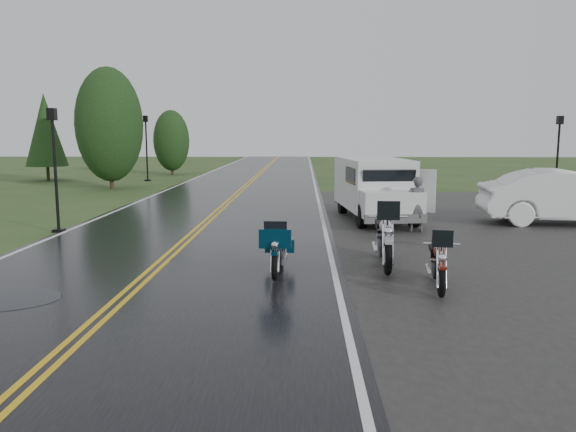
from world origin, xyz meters
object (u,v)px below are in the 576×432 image
at_px(person_at_van, 416,205).
at_px(lamp_post_far_left, 147,148).
at_px(motorcycle_red, 442,268).
at_px(motorcycle_teal, 275,254).
at_px(van_white, 362,195).
at_px(lamp_post_near_left, 55,170).
at_px(motorcycle_silver, 388,242).
at_px(lamp_post_far_right, 557,159).
at_px(sedan_white, 566,198).

xyz_separation_m(person_at_van, lamp_post_far_left, (-12.87, 17.75, 1.19)).
distance_m(motorcycle_red, motorcycle_teal, 3.12).
xyz_separation_m(motorcycle_red, van_white, (-0.61, 7.43, 0.47)).
xyz_separation_m(van_white, person_at_van, (1.52, -0.57, -0.24)).
xyz_separation_m(motorcycle_red, lamp_post_near_left, (-9.63, 6.65, 1.25)).
bearing_deg(motorcycle_teal, van_white, 71.75).
bearing_deg(person_at_van, lamp_post_far_left, -50.75).
relative_size(motorcycle_red, motorcycle_silver, 0.79).
height_order(van_white, person_at_van, van_white).
relative_size(person_at_van, lamp_post_far_left, 0.40).
height_order(lamp_post_near_left, lamp_post_far_right, lamp_post_far_right).
distance_m(person_at_van, lamp_post_far_right, 10.43).
relative_size(motorcycle_red, lamp_post_near_left, 0.54).
bearing_deg(sedan_white, lamp_post_far_left, 53.08).
height_order(motorcycle_silver, van_white, van_white).
bearing_deg(sedan_white, motorcycle_teal, 134.82).
relative_size(van_white, lamp_post_near_left, 1.46).
height_order(lamp_post_far_left, lamp_post_far_right, lamp_post_far_left).
relative_size(motorcycle_teal, lamp_post_near_left, 0.54).
height_order(motorcycle_teal, lamp_post_far_right, lamp_post_far_right).
xyz_separation_m(person_at_van, lamp_post_far_right, (7.28, 7.40, 1.02)).
relative_size(motorcycle_teal, sedan_white, 0.37).
height_order(motorcycle_silver, lamp_post_near_left, lamp_post_near_left).
relative_size(motorcycle_silver, sedan_white, 0.47).
relative_size(motorcycle_teal, lamp_post_far_right, 0.54).
bearing_deg(person_at_van, motorcycle_silver, 76.52).
height_order(motorcycle_red, lamp_post_near_left, lamp_post_near_left).
xyz_separation_m(motorcycle_silver, lamp_post_near_left, (-8.93, 5.14, 1.09)).
bearing_deg(motorcycle_teal, lamp_post_far_right, 51.66).
xyz_separation_m(sedan_white, lamp_post_near_left, (-15.59, -1.75, 0.96)).
bearing_deg(motorcycle_red, motorcycle_silver, 123.39).
distance_m(sedan_white, lamp_post_far_left, 24.18).
height_order(van_white, sedan_white, van_white).
bearing_deg(lamp_post_near_left, person_at_van, 1.17).
distance_m(motorcycle_silver, lamp_post_near_left, 10.36).
bearing_deg(lamp_post_far_right, motorcycle_red, -119.88).
relative_size(sedan_white, lamp_post_far_left, 1.31).
relative_size(motorcycle_red, lamp_post_far_right, 0.54).
relative_size(motorcycle_silver, person_at_van, 1.53).
bearing_deg(lamp_post_far_left, motorcycle_silver, -64.04).
height_order(motorcycle_teal, lamp_post_far_left, lamp_post_far_left).
bearing_deg(lamp_post_near_left, motorcycle_red, -34.60).
distance_m(motorcycle_teal, person_at_van, 6.98).
bearing_deg(motorcycle_red, lamp_post_near_left, 153.64).
bearing_deg(sedan_white, person_at_van, 112.19).
xyz_separation_m(motorcycle_teal, sedan_white, (8.89, 7.35, 0.28)).
height_order(motorcycle_red, person_at_van, person_at_van).
xyz_separation_m(motorcycle_teal, lamp_post_near_left, (-6.69, 5.60, 1.24)).
xyz_separation_m(motorcycle_teal, lamp_post_far_right, (11.13, 13.21, 1.25)).
relative_size(sedan_white, lamp_post_far_right, 1.43).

